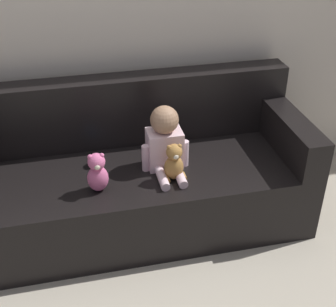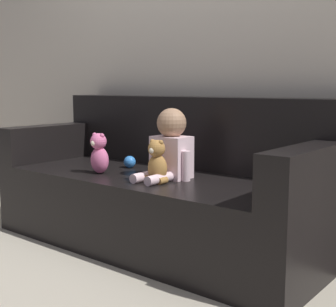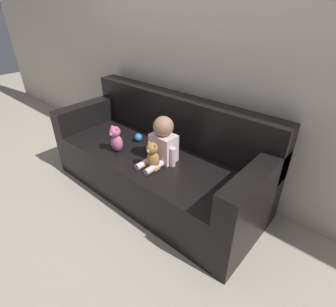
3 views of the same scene
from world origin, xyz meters
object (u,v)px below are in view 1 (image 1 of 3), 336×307
teddy_bear_brown (174,163)px  plush_toy_side (97,173)px  couch (140,176)px  person_baby (165,142)px  toy_ball (95,160)px

teddy_bear_brown → plush_toy_side: 0.44m
couch → person_baby: size_ratio=5.18×
teddy_bear_brown → toy_ball: size_ratio=3.05×
couch → person_baby: 0.34m
person_baby → plush_toy_side: (-0.42, -0.16, -0.05)m
person_baby → plush_toy_side: size_ratio=1.63×
plush_toy_side → toy_ball: plush_toy_side is taller
teddy_bear_brown → person_baby: bearing=98.8°
teddy_bear_brown → toy_ball: 0.51m
teddy_bear_brown → plush_toy_side: plush_toy_side is taller
toy_ball → couch: bearing=-0.3°
teddy_bear_brown → toy_ball: bearing=150.9°
couch → plush_toy_side: bearing=-137.1°
person_baby → toy_ball: 0.45m
couch → teddy_bear_brown: size_ratio=8.76×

